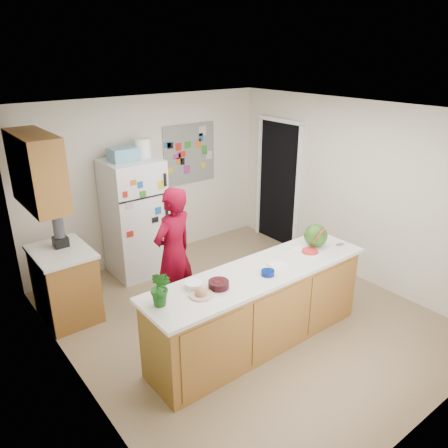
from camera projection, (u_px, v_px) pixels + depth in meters
floor at (243, 317)px, 5.45m from camera, size 4.00×4.50×0.02m
wall_back at (148, 180)px, 6.63m from camera, size 4.00×0.02×2.50m
wall_left at (70, 276)px, 3.83m from camera, size 0.02×4.50×2.50m
wall_right at (353, 191)px, 6.12m from camera, size 0.02×4.50×2.50m
ceiling at (246, 111)px, 4.51m from camera, size 4.00×4.50×0.02m
doorway at (279, 184)px, 7.26m from camera, size 0.03×0.85×2.04m
peninsula_base at (259, 309)px, 4.80m from camera, size 2.60×0.62×0.88m
peninsula_top at (260, 272)px, 4.63m from camera, size 2.68×0.70×0.04m
side_counter_base at (66, 285)px, 5.31m from camera, size 0.60×0.80×0.86m
side_counter_top at (60, 252)px, 5.14m from camera, size 0.64×0.84×0.04m
upper_cabinets at (36, 170)px, 4.65m from camera, size 0.35×1.00×0.80m
refrigerator at (135, 218)px, 6.25m from camera, size 0.75×0.70×1.70m
fridge_top_bin at (123, 154)px, 5.84m from camera, size 0.35×0.28×0.18m
photo_collage at (189, 154)px, 6.93m from camera, size 0.95×0.01×0.95m
person at (174, 253)px, 5.24m from camera, size 0.69×0.54×1.65m
blender_appliance at (59, 232)px, 5.17m from camera, size 0.13×0.13×0.38m
cutting_board at (313, 249)px, 5.12m from camera, size 0.44×0.34×0.01m
watermelon at (316, 236)px, 5.12m from camera, size 0.28×0.28×0.28m
watermelon_slice at (310, 251)px, 5.02m from camera, size 0.18×0.18×0.02m
cherry_bowl at (219, 284)px, 4.29m from camera, size 0.27×0.27×0.07m
white_bowl at (194, 285)px, 4.29m from camera, size 0.18×0.18×0.06m
cobalt_bowl at (268, 273)px, 4.53m from camera, size 0.14×0.14×0.05m
plate at (201, 295)px, 4.15m from camera, size 0.29×0.29×0.02m
paper_towel at (277, 265)px, 4.73m from camera, size 0.20×0.18×0.02m
keys at (340, 244)px, 5.23m from camera, size 0.10×0.05×0.01m
potted_plant at (161, 288)px, 3.93m from camera, size 0.22×0.25×0.37m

